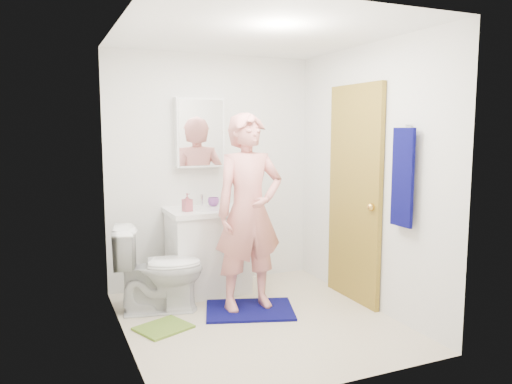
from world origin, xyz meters
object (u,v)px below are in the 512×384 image
(toothbrush_cup, at_px, (213,202))
(man, at_px, (249,212))
(toilet, at_px, (159,269))
(vanity_cabinet, at_px, (208,253))
(soap_dispenser, at_px, (187,202))
(towel, at_px, (403,177))
(medicine_cabinet, at_px, (199,133))

(toothbrush_cup, relative_size, man, 0.07)
(toilet, distance_m, man, 0.95)
(vanity_cabinet, distance_m, man, 0.83)
(soap_dispenser, relative_size, toothbrush_cup, 1.51)
(toilet, bearing_deg, towel, -110.45)
(medicine_cabinet, xyz_separation_m, soap_dispenser, (-0.23, -0.31, -0.66))
(vanity_cabinet, relative_size, medicine_cabinet, 1.14)
(towel, bearing_deg, man, 139.27)
(soap_dispenser, bearing_deg, vanity_cabinet, 20.19)
(soap_dispenser, bearing_deg, towel, -44.92)
(medicine_cabinet, distance_m, toilet, 1.45)
(man, bearing_deg, toothbrush_cup, 95.52)
(vanity_cabinet, bearing_deg, toothbrush_cup, 47.14)
(towel, relative_size, man, 0.45)
(vanity_cabinet, xyz_separation_m, medicine_cabinet, (0.00, 0.22, 1.20))
(towel, relative_size, toilet, 1.02)
(towel, bearing_deg, vanity_cabinet, 128.47)
(toothbrush_cup, bearing_deg, toilet, -145.29)
(towel, xyz_separation_m, toilet, (-1.75, 1.13, -0.86))
(toothbrush_cup, xyz_separation_m, man, (0.08, -0.74, 0.01))
(man, bearing_deg, medicine_cabinet, 101.49)
(towel, height_order, toothbrush_cup, towel)
(medicine_cabinet, height_order, toilet, medicine_cabinet)
(vanity_cabinet, relative_size, toilet, 1.02)
(medicine_cabinet, bearing_deg, toothbrush_cup, -46.96)
(vanity_cabinet, distance_m, towel, 2.08)
(towel, height_order, soap_dispenser, towel)
(vanity_cabinet, bearing_deg, man, -73.32)
(soap_dispenser, bearing_deg, toilet, -141.74)
(toilet, relative_size, man, 0.45)
(vanity_cabinet, bearing_deg, towel, -51.53)
(vanity_cabinet, distance_m, soap_dispenser, 0.59)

